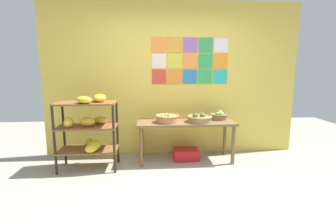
# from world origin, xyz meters

# --- Properties ---
(ground) EXTENTS (9.51, 9.51, 0.00)m
(ground) POSITION_xyz_m (0.00, 0.00, 0.00)
(ground) COLOR gray
(back_wall_with_art) EXTENTS (4.43, 0.07, 2.65)m
(back_wall_with_art) POSITION_xyz_m (0.00, 1.78, 1.33)
(back_wall_with_art) COLOR #E5C44D
(back_wall_with_art) RESTS_ON ground
(banana_shelf_unit) EXTENTS (0.87, 0.60, 1.15)m
(banana_shelf_unit) POSITION_xyz_m (-1.32, 1.13, 0.67)
(banana_shelf_unit) COLOR black
(banana_shelf_unit) RESTS_ON ground
(display_table) EXTENTS (1.58, 0.56, 0.67)m
(display_table) POSITION_xyz_m (0.18, 1.35, 0.58)
(display_table) COLOR brown
(display_table) RESTS_ON ground
(fruit_basket_centre) EXTENTS (0.38, 0.38, 0.15)m
(fruit_basket_centre) POSITION_xyz_m (-0.13, 1.30, 0.74)
(fruit_basket_centre) COLOR #B37D4A
(fruit_basket_centre) RESTS_ON display_table
(fruit_basket_right) EXTENTS (0.41, 0.41, 0.15)m
(fruit_basket_right) POSITION_xyz_m (0.39, 1.29, 0.73)
(fruit_basket_right) COLOR olive
(fruit_basket_right) RESTS_ON display_table
(fruit_basket_back_left) EXTENTS (0.29, 0.29, 0.15)m
(fruit_basket_back_left) POSITION_xyz_m (0.76, 1.46, 0.73)
(fruit_basket_back_left) COLOR #876245
(fruit_basket_back_left) RESTS_ON display_table
(produce_crate_under_table) EXTENTS (0.41, 0.31, 0.18)m
(produce_crate_under_table) POSITION_xyz_m (0.19, 1.40, 0.09)
(produce_crate_under_table) COLOR red
(produce_crate_under_table) RESTS_ON ground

